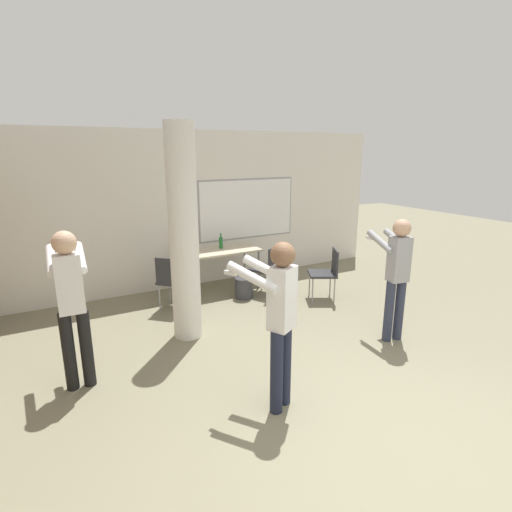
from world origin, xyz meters
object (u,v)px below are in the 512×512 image
Objects in this scene: chair_table_right at (269,266)px; chair_table_left at (172,278)px; folding_table at (217,253)px; person_watching_back at (71,298)px; chair_mid_room at (327,270)px; person_playing_side at (396,270)px; bottle_on_table at (221,242)px; person_playing_front at (279,314)px.

chair_table_left is at bearing 174.60° from chair_table_right.
chair_table_right and chair_table_left have the same top height.
chair_table_left is at bearing -153.49° from folding_table.
person_watching_back is (-2.52, -2.08, 0.32)m from folding_table.
chair_mid_room is 1.66m from person_playing_side.
chair_table_left and chair_mid_room have the same top height.
folding_table is 1.72× the size of chair_mid_room.
bottle_on_table is 0.32× the size of chair_mid_room.
chair_table_left is at bearing 92.53° from person_playing_front.
person_watching_back is at bearing -140.30° from bottle_on_table.
chair_mid_room is (1.28, -1.43, -0.33)m from bottle_on_table.
person_watching_back is (-1.53, -1.59, 0.49)m from chair_table_left.
person_playing_side reaches higher than chair_table_right.
bottle_on_table reaches higher than chair_table_right.
chair_table_right and chair_mid_room have the same top height.
person_watching_back is at bearing -140.38° from folding_table.
bottle_on_table is at bearing 125.90° from chair_table_right.
person_playing_side is 0.96× the size of person_watching_back.
person_watching_back is (-2.64, -2.19, 0.16)m from bottle_on_table.
bottle_on_table is at bearing 28.45° from chair_table_left.
chair_table_left is 0.51× the size of person_watching_back.
chair_table_left is at bearing 46.13° from person_watching_back.
person_playing_front is 2.13m from person_watching_back.
folding_table is 1.94m from chair_mid_room.
chair_table_right is 1.67m from chair_table_left.
chair_mid_room is at bearing -19.13° from chair_table_left.
chair_table_left is 0.52× the size of person_playing_front.
chair_mid_room is at bearing 42.74° from person_playing_front.
chair_table_right is 0.53× the size of person_playing_side.
person_playing_front reaches higher than folding_table.
chair_table_left is 2.53m from chair_mid_room.
bottle_on_table reaches higher than chair_mid_room.
chair_table_right is at bearing 104.06° from person_playing_side.
person_playing_front is 2.16m from person_playing_side.
person_playing_front reaches higher than person_playing_side.
person_playing_front is (-2.26, -2.09, 0.47)m from chair_mid_room.
person_watching_back reaches higher than chair_table_right.
person_playing_front reaches higher than chair_mid_room.
person_watching_back reaches higher than chair_mid_room.
chair_table_right is 1.00× the size of chair_table_left.
person_playing_front is at bearing -137.26° from chair_mid_room.
bottle_on_table is 0.32× the size of chair_table_left.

